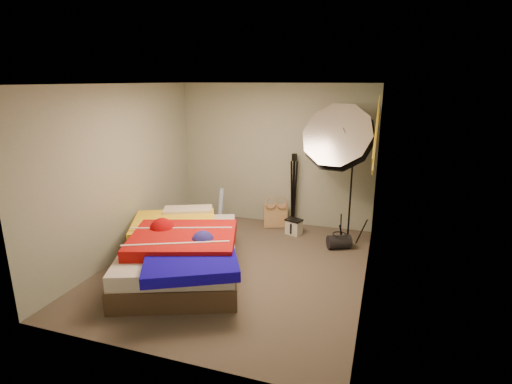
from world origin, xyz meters
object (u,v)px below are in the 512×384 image
at_px(tote_bag, 275,216).
at_px(camera_tripod, 294,185).
at_px(photo_umbrella, 339,139).
at_px(bed, 182,251).
at_px(camera_case, 294,227).
at_px(duffel_bag, 339,242).
at_px(wrapping_roll, 220,208).

height_order(tote_bag, camera_tripod, camera_tripod).
height_order(photo_umbrella, camera_tripod, photo_umbrella).
bearing_deg(bed, camera_case, 58.38).
distance_m(duffel_bag, camera_tripod, 1.35).
relative_size(wrapping_roll, duffel_bag, 1.95).
height_order(duffel_bag, photo_umbrella, photo_umbrella).
height_order(tote_bag, wrapping_roll, wrapping_roll).
xyz_separation_m(tote_bag, bed, (-0.73, -2.09, 0.10)).
xyz_separation_m(tote_bag, camera_case, (0.40, -0.26, -0.09)).
relative_size(camera_case, camera_tripod, 0.19).
bearing_deg(duffel_bag, bed, -168.55).
height_order(bed, camera_tripod, camera_tripod).
bearing_deg(camera_case, duffel_bag, -4.25).
relative_size(duffel_bag, camera_tripod, 0.27).
xyz_separation_m(wrapping_roll, duffel_bag, (2.14, -0.33, -0.24)).
distance_m(wrapping_roll, camera_tripod, 1.36).
bearing_deg(duffel_bag, camera_case, 130.10).
distance_m(camera_case, camera_tripod, 0.75).
relative_size(bed, camera_tripod, 1.92).
height_order(tote_bag, photo_umbrella, photo_umbrella).
bearing_deg(camera_case, camera_tripod, 125.63).
bearing_deg(tote_bag, duffel_bag, -48.62).
bearing_deg(camera_tripod, duffel_bag, -39.28).
bearing_deg(camera_case, tote_bag, 167.01).
bearing_deg(photo_umbrella, camera_tripod, 146.56).
height_order(camera_case, bed, bed).
height_order(wrapping_roll, camera_tripod, camera_tripod).
bearing_deg(duffel_bag, wrapping_roll, 145.56).
distance_m(camera_case, photo_umbrella, 1.71).
xyz_separation_m(wrapping_roll, photo_umbrella, (2.03, -0.11, 1.33)).
relative_size(wrapping_roll, photo_umbrella, 0.30).
bearing_deg(tote_bag, camera_tripod, 3.33).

